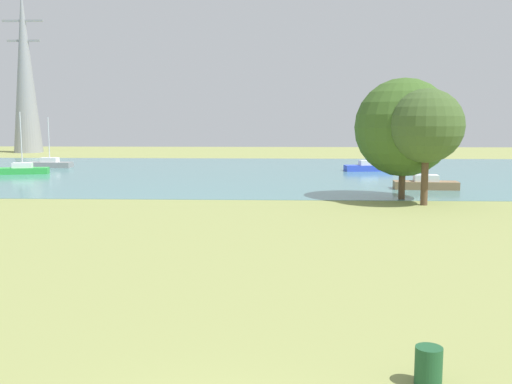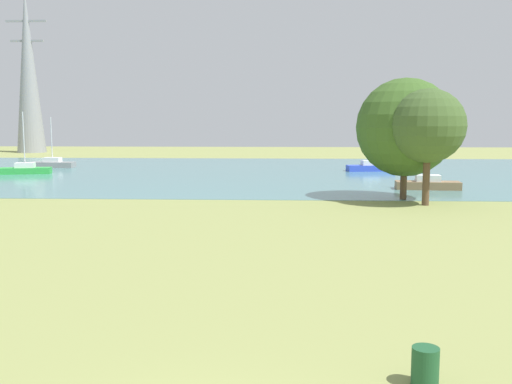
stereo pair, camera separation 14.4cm
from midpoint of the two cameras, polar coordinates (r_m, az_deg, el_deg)
name	(u,v)px [view 1 (the left image)]	position (r m, az deg, el deg)	size (l,w,h in m)	color
ground_plane	(253,221)	(31.09, -0.40, -2.85)	(160.00, 160.00, 0.00)	#8C9351
litter_bin	(428,366)	(12.96, 16.13, -15.96)	(0.56, 0.56, 0.80)	#1E512D
water_surface	(265,172)	(58.85, 0.83, 1.93)	(140.00, 40.00, 0.02)	teal
sailboat_green	(23,169)	(61.40, -21.83, 2.05)	(5.01, 2.47, 6.01)	green
sailboat_blue	(368,167)	(61.28, 10.80, 2.45)	(4.97, 2.18, 7.86)	blue
sailboat_brown	(426,184)	(46.65, 16.11, 0.80)	(4.89, 1.83, 5.65)	brown
sailboat_gray	(50,164)	(68.23, -19.48, 2.62)	(4.85, 1.68, 5.51)	gray
tree_west_far	(404,127)	(40.19, 14.08, 6.11)	(6.51, 6.51, 8.07)	brown
tree_east_near	(427,126)	(37.85, 16.16, 6.18)	(4.60, 4.60, 7.26)	brown
electricity_pylon	(25,71)	(99.88, -21.61, 10.90)	(6.40, 4.40, 25.39)	gray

